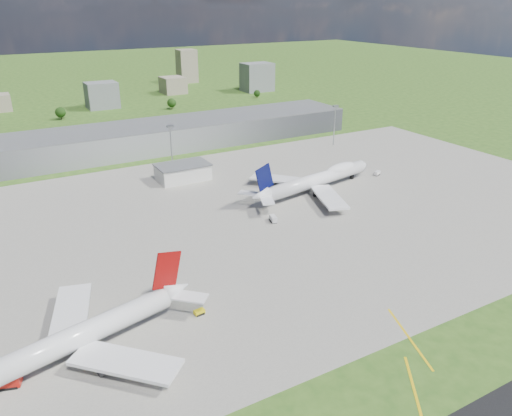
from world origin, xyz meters
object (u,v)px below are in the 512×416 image
fire_truck (2,381)px  airliner_red_twin (74,340)px  tug_yellow (199,312)px  van_white_near (273,219)px  van_white_far (377,173)px  airliner_blue_quad (317,180)px

fire_truck → airliner_red_twin: bearing=25.7°
fire_truck → tug_yellow: (53.81, 4.22, -1.05)m
fire_truck → tug_yellow: size_ratio=2.78×
airliner_red_twin → van_white_near: 102.66m
van_white_near → tug_yellow: bearing=144.9°
airliner_red_twin → van_white_far: 185.55m
airliner_red_twin → tug_yellow: (35.95, 1.60, -4.71)m
van_white_far → airliner_red_twin: bearing=179.9°
airliner_blue_quad → tug_yellow: (-92.75, -68.06, -4.97)m
airliner_red_twin → fire_truck: 18.42m
airliner_red_twin → fire_truck: (-17.86, -2.62, -3.66)m
airliner_blue_quad → tug_yellow: airliner_blue_quad is taller
van_white_near → van_white_far: size_ratio=1.19×
fire_truck → van_white_near: 119.72m
airliner_red_twin → tug_yellow: size_ratio=22.51×
fire_truck → van_white_far: 203.00m
van_white_near → van_white_far: bearing=-58.9°
airliner_red_twin → airliner_blue_quad: airliner_blue_quad is taller
airliner_blue_quad → van_white_far: 42.32m
airliner_blue_quad → tug_yellow: 115.15m
van_white_near → van_white_far: (80.21, 24.31, -0.18)m
van_white_near → fire_truck: bearing=129.5°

